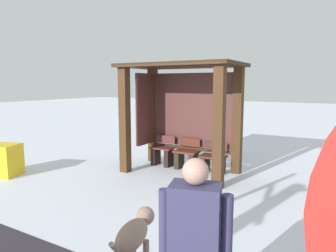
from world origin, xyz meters
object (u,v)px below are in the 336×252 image
bench_right_inside (213,161)px  dog (134,236)px  person_walking (195,241)px  bus_shelter (181,101)px  bench_center_inside (187,157)px  grit_bin (3,160)px  bench_left_inside (163,154)px

bench_right_inside → dog: size_ratio=0.77×
dog → person_walking: bearing=-25.4°
bus_shelter → person_walking: (2.45, -4.44, -0.80)m
bench_right_inside → person_walking: size_ratio=0.46×
bench_center_inside → person_walking: (2.35, -4.59, 0.59)m
bus_shelter → bench_right_inside: bus_shelter is taller
person_walking → grit_bin: size_ratio=2.14×
bench_left_inside → bench_right_inside: size_ratio=1.08×
bench_center_inside → person_walking: person_walking is taller
dog → bus_shelter: bearing=111.1°
bench_left_inside → bench_right_inside: 1.39m
bench_left_inside → person_walking: (3.05, -4.59, 0.58)m
bench_right_inside → bench_left_inside: bearing=-179.9°
bus_shelter → bench_right_inside: (0.79, 0.14, -1.41)m
bus_shelter → dog: bus_shelter is taller
bench_left_inside → bench_right_inside: bearing=0.1°
dog → grit_bin: size_ratio=1.27×
bus_shelter → bench_right_inside: bearing=10.3°
grit_bin → bench_left_inside: bearing=43.4°
person_walking → bench_center_inside: bearing=117.1°
bench_right_inside → person_walking: 4.92m
bench_left_inside → grit_bin: size_ratio=1.05×
person_walking → dog: 1.06m
bus_shelter → grit_bin: size_ratio=3.77×
bench_left_inside → grit_bin: bench_left_inside is taller
person_walking → dog: bearing=154.6°
bench_right_inside → bus_shelter: bearing=-169.7°
grit_bin → bus_shelter: bearing=36.3°
bench_right_inside → dog: 4.24m
person_walking → bus_shelter: bearing=118.8°
bench_left_inside → grit_bin: 3.75m
bench_left_inside → dog: bench_left_inside is taller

